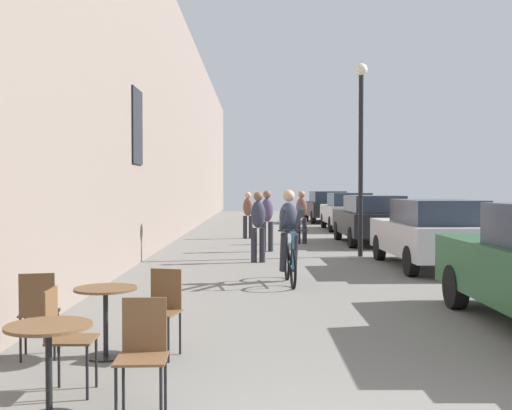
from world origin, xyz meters
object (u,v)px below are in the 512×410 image
object	(u,v)px
cafe_chair_near_toward_street	(145,349)
pedestrian_far	(303,214)
cafe_chair_near_toward_wall	(65,333)
pedestrian_mid	(269,217)
cafe_chair_mid_toward_street	(40,309)
pedestrian_near	(260,223)
pedestrian_furthest	(250,212)
parked_car_fifth	(328,206)
cafe_chair_mid_toward_wall	(164,306)
parked_car_fourth	(349,211)
cafe_table_mid	(107,307)
cyclist_on_bicycle	(291,239)
parked_car_second	(433,232)
street_lamp	(363,134)
cafe_table_near	(51,351)
parked_car_third	(373,219)

from	to	relation	value
cafe_chair_near_toward_street	pedestrian_far	bearing A→B (deg)	81.11
cafe_chair_near_toward_wall	pedestrian_mid	distance (m)	11.88
pedestrian_mid	pedestrian_far	distance (m)	2.64
cafe_chair_mid_toward_street	pedestrian_near	distance (m)	8.50
pedestrian_furthest	pedestrian_far	bearing A→B (deg)	-49.83
parked_car_fifth	cafe_chair_mid_toward_wall	bearing A→B (deg)	-100.29
cafe_chair_near_toward_wall	parked_car_fourth	world-z (taller)	parked_car_fourth
pedestrian_near	cafe_chair_near_toward_street	bearing A→B (deg)	-95.35
pedestrian_mid	parked_car_fifth	xyz separation A→B (m)	(3.30, 14.67, -0.12)
cafe_table_mid	parked_car_fourth	world-z (taller)	parked_car_fourth
cyclist_on_bicycle	pedestrian_furthest	size ratio (longest dim) A/B	1.09
pedestrian_far	cyclist_on_bicycle	bearing A→B (deg)	-95.82
pedestrian_near	parked_car_fifth	size ratio (longest dim) A/B	0.37
cafe_chair_near_toward_wall	parked_car_second	xyz separation A→B (m)	(5.45, 8.22, 0.26)
cyclist_on_bicycle	parked_car_fourth	distance (m)	14.63
cafe_chair_mid_toward_street	cyclist_on_bicycle	size ratio (longest dim) A/B	0.51
street_lamp	cafe_table_mid	bearing A→B (deg)	-114.18
cafe_table_near	pedestrian_near	size ratio (longest dim) A/B	0.43
parked_car_second	pedestrian_mid	bearing A→B (deg)	135.18
cafe_table_mid	pedestrian_mid	world-z (taller)	pedestrian_mid
parked_car_fourth	cafe_table_near	bearing A→B (deg)	-104.31
parked_car_fifth	pedestrian_far	bearing A→B (deg)	-100.05
pedestrian_far	street_lamp	bearing A→B (deg)	-71.16
pedestrian_mid	parked_car_fourth	xyz separation A→B (m)	(3.50, 8.70, -0.14)
cafe_chair_mid_toward_wall	parked_car_fifth	distance (m)	25.61
cafe_chair_mid_toward_wall	parked_car_fifth	xyz separation A→B (m)	(4.57, 25.20, 0.31)
pedestrian_near	cafe_table_near	bearing A→B (deg)	-99.26
pedestrian_mid	parked_car_third	xyz separation A→B (m)	(3.29, 2.32, -0.16)
cafe_chair_mid_toward_street	pedestrian_near	world-z (taller)	pedestrian_near
street_lamp	parked_car_second	size ratio (longest dim) A/B	1.15
cafe_chair_mid_toward_street	pedestrian_mid	bearing A→B (deg)	76.77
pedestrian_near	parked_car_fourth	bearing A→B (deg)	71.44
cafe_chair_near_toward_wall	parked_car_second	world-z (taller)	parked_car_second
cafe_table_mid	pedestrian_furthest	size ratio (longest dim) A/B	0.45
pedestrian_far	pedestrian_furthest	world-z (taller)	pedestrian_far
cafe_table_mid	parked_car_fourth	xyz separation A→B (m)	(5.35, 19.30, 0.28)
pedestrian_far	parked_car_fifth	size ratio (longest dim) A/B	0.37
pedestrian_near	pedestrian_mid	world-z (taller)	pedestrian_mid
pedestrian_far	parked_car_fourth	size ratio (longest dim) A/B	0.38
cafe_chair_near_toward_wall	parked_car_second	bearing A→B (deg)	56.49
cafe_chair_near_toward_street	pedestrian_mid	xyz separation A→B (m)	(1.17, 12.23, 0.43)
parked_car_second	parked_car_fifth	xyz separation A→B (m)	(-0.22, 18.17, 0.05)
cafe_chair_near_toward_street	cafe_table_mid	bearing A→B (deg)	112.68
cyclist_on_bicycle	parked_car_third	xyz separation A→B (m)	(2.98, 7.90, -0.02)
cafe_chair_near_toward_street	cafe_chair_mid_toward_wall	size ratio (longest dim) A/B	1.00
pedestrian_near	pedestrian_furthest	size ratio (longest dim) A/B	1.03
cafe_chair_mid_toward_wall	parked_car_second	size ratio (longest dim) A/B	0.21
cafe_chair_mid_toward_street	parked_car_second	xyz separation A→B (m)	(6.02, 7.18, 0.26)
cafe_chair_near_toward_street	parked_car_second	bearing A→B (deg)	61.82
cafe_chair_near_toward_street	street_lamp	size ratio (longest dim) A/B	0.18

